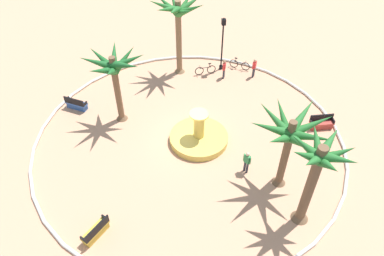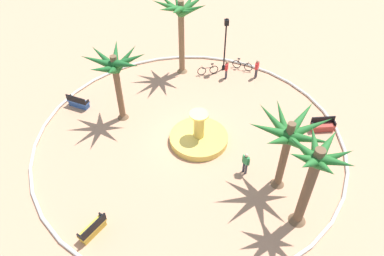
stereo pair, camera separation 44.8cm
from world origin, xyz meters
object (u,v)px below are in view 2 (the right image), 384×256
(palm_tree_mid_plaza, at_px, (181,15))
(palm_tree_near_fountain, at_px, (289,136))
(palm_tree_far_side, at_px, (115,68))
(bench_east, at_px, (93,229))
(person_pedestrian_stroll, at_px, (246,162))
(bicycle_by_lamppost, at_px, (208,70))
(person_cyclist_helmet, at_px, (226,69))
(person_cyclist_photo, at_px, (257,68))
(bench_north, at_px, (323,126))
(palm_tree_by_curb, at_px, (315,169))
(lamppost, at_px, (225,40))
(fountain, at_px, (199,137))
(bench_west, at_px, (78,103))
(bicycle_red_frame, at_px, (242,65))

(palm_tree_mid_plaza, bearing_deg, palm_tree_near_fountain, 112.09)
(palm_tree_far_side, height_order, bench_east, palm_tree_far_side)
(person_pedestrian_stroll, bearing_deg, bicycle_by_lamppost, -84.27)
(person_cyclist_helmet, distance_m, person_cyclist_photo, 2.37)
(bench_north, distance_m, bicycle_by_lamppost, 9.94)
(person_cyclist_helmet, distance_m, person_pedestrian_stroll, 9.76)
(palm_tree_near_fountain, relative_size, bench_north, 3.10)
(palm_tree_far_side, bearing_deg, palm_tree_by_curb, 136.65)
(palm_tree_by_curb, bearing_deg, person_pedestrian_stroll, -58.25)
(bench_east, bearing_deg, palm_tree_near_fountain, -166.52)
(bench_east, bearing_deg, person_cyclist_photo, -130.42)
(palm_tree_mid_plaza, relative_size, person_pedestrian_stroll, 3.89)
(lamppost, relative_size, bicycle_by_lamppost, 2.63)
(fountain, xyz_separation_m, palm_tree_mid_plaza, (0.63, -8.08, 4.54))
(palm_tree_mid_plaza, height_order, person_pedestrian_stroll, palm_tree_mid_plaza)
(palm_tree_mid_plaza, xyz_separation_m, palm_tree_far_side, (4.40, 5.34, -0.83))
(fountain, xyz_separation_m, bench_west, (8.27, -4.18, 0.02))
(palm_tree_far_side, bearing_deg, fountain, 151.48)
(palm_tree_near_fountain, xyz_separation_m, person_cyclist_helmet, (1.43, -10.75, -2.96))
(bicycle_red_frame, xyz_separation_m, person_cyclist_photo, (-0.87, 1.24, 0.52))
(palm_tree_near_fountain, height_order, lamppost, palm_tree_near_fountain)
(fountain, relative_size, person_pedestrian_stroll, 2.36)
(palm_tree_far_side, xyz_separation_m, bench_west, (3.24, -1.45, -3.69))
(fountain, height_order, bench_east, fountain)
(palm_tree_mid_plaza, bearing_deg, fountain, 94.48)
(fountain, bearing_deg, palm_tree_by_curb, 125.96)
(bicycle_red_frame, relative_size, bicycle_by_lamppost, 0.89)
(bench_east, distance_m, person_cyclist_helmet, 15.86)
(palm_tree_by_curb, distance_m, bench_east, 11.30)
(palm_tree_near_fountain, distance_m, bicycle_red_frame, 12.38)
(palm_tree_by_curb, relative_size, person_pedestrian_stroll, 3.54)
(fountain, distance_m, person_cyclist_helmet, 7.44)
(person_cyclist_helmet, bearing_deg, bicycle_red_frame, -142.78)
(bench_west, relative_size, bicycle_red_frame, 1.08)
(bench_north, height_order, person_cyclist_photo, person_cyclist_photo)
(palm_tree_by_curb, height_order, bicycle_by_lamppost, palm_tree_by_curb)
(lamppost, height_order, person_pedestrian_stroll, lamppost)
(bench_east, bearing_deg, bench_west, -77.78)
(palm_tree_mid_plaza, relative_size, palm_tree_far_side, 1.19)
(bench_north, relative_size, bicycle_red_frame, 1.05)
(lamppost, bearing_deg, fountain, 71.17)
(palm_tree_mid_plaza, relative_size, bench_north, 3.86)
(palm_tree_far_side, relative_size, person_cyclist_photo, 3.20)
(bicycle_by_lamppost, bearing_deg, person_cyclist_photo, 168.23)
(bicycle_red_frame, distance_m, person_cyclist_helmet, 1.95)
(person_cyclist_photo, bearing_deg, palm_tree_by_curb, 87.79)
(palm_tree_near_fountain, distance_m, palm_tree_by_curb, 2.58)
(palm_tree_by_curb, relative_size, person_cyclist_photo, 3.48)
(bench_east, distance_m, bench_west, 10.75)
(palm_tree_far_side, distance_m, bench_east, 9.83)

